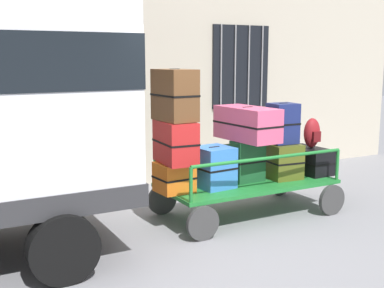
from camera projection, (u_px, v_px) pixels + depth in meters
The scene contains 14 objects.
ground_plane at pixel (215, 238), 6.05m from camera, with size 40.00×40.00×0.00m, color gray.
building_wall at pixel (124, 37), 8.16m from camera, with size 12.00×0.38×5.00m.
luggage_cart at pixel (247, 187), 6.91m from camera, with size 2.50×1.21×0.48m.
cart_railing at pixel (248, 155), 6.83m from camera, with size 2.38×1.07×0.45m.
suitcase_left_bottom at pixel (174, 177), 6.34m from camera, with size 0.47×0.44×0.39m.
suitcase_left_middle at pixel (175, 142), 6.23m from camera, with size 0.42×0.68×0.53m.
suitcase_left_top at pixel (175, 95), 6.14m from camera, with size 0.41×0.63×0.64m.
suitcase_midleft_bottom at pixel (214, 167), 6.55m from camera, with size 0.49×0.51×0.55m.
suitcase_center_bottom at pixel (247, 161), 6.85m from camera, with size 0.47×0.28×0.58m.
suitcase_center_middle at pixel (247, 124), 6.78m from camera, with size 0.52×1.01×0.46m.
suitcase_midright_bottom at pixel (280, 160), 7.13m from camera, with size 0.49×0.65×0.50m.
suitcase_midright_middle at pixel (283, 123), 7.00m from camera, with size 0.40×0.36×0.57m.
suitcase_right_bottom at pixel (308, 160), 7.43m from camera, with size 0.46×0.78×0.37m.
backpack at pixel (312, 133), 7.37m from camera, with size 0.27×0.22×0.44m.
Camera 1 is at (-2.99, -4.93, 2.18)m, focal length 46.51 mm.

